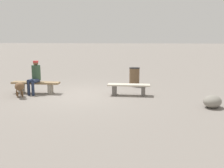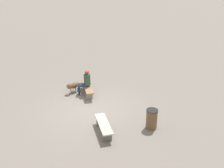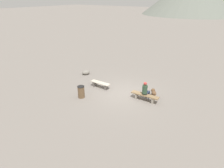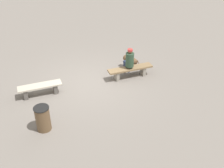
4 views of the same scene
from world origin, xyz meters
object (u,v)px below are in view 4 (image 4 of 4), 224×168
object	(u,v)px
dog	(130,60)
bench_right	(130,70)
bench_left	(40,88)
seated_person	(129,61)
trash_bin	(43,118)

from	to	relation	value
dog	bench_right	bearing A→B (deg)	121.84
bench_left	seated_person	bearing A→B (deg)	1.85
dog	trash_bin	xyz separation A→B (m)	(-4.11, -2.77, 0.04)
bench_left	bench_right	xyz separation A→B (m)	(3.67, 0.08, 0.04)
bench_right	trash_bin	bearing A→B (deg)	-152.41
bench_left	trash_bin	xyz separation A→B (m)	(-0.13, -1.97, 0.13)
bench_right	dog	xyz separation A→B (m)	(0.31, 0.72, 0.06)
trash_bin	bench_right	bearing A→B (deg)	28.32
bench_left	dog	size ratio (longest dim) A/B	2.30
bench_left	dog	world-z (taller)	dog
trash_bin	seated_person	bearing A→B (deg)	29.54
bench_left	bench_right	distance (m)	3.67
bench_left	dog	xyz separation A→B (m)	(3.98, 0.80, 0.10)
bench_left	seated_person	world-z (taller)	seated_person
bench_right	dog	world-z (taller)	dog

